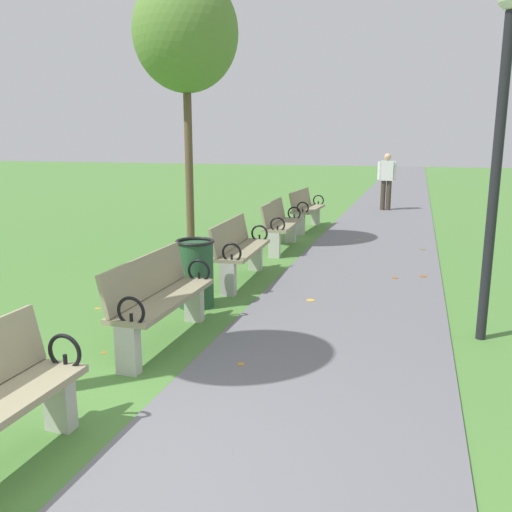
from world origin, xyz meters
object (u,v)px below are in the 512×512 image
object	(u,v)px
pedestrian_walking	(387,178)
park_bench_3	(239,249)
trash_bin	(196,273)
park_bench_5	(306,208)
lamp_post	(502,111)
tree_2	(186,34)
park_bench_4	(281,224)
park_bench_2	(160,298)

from	to	relation	value
pedestrian_walking	park_bench_3	bearing A→B (deg)	-100.04
trash_bin	park_bench_3	bearing A→B (deg)	83.42
park_bench_5	pedestrian_walking	bearing A→B (deg)	68.37
lamp_post	trash_bin	bearing A→B (deg)	176.56
park_bench_3	pedestrian_walking	xyz separation A→B (m)	(1.56, 8.79, 0.44)
park_bench_3	trash_bin	xyz separation A→B (m)	(-0.15, -1.28, -0.06)
pedestrian_walking	tree_2	bearing A→B (deg)	-115.00
park_bench_3	park_bench_4	xyz separation A→B (m)	(-0.00, 2.45, 0.00)
park_bench_3	park_bench_5	bearing A→B (deg)	90.00
park_bench_4	pedestrian_walking	world-z (taller)	pedestrian_walking
tree_2	pedestrian_walking	size ratio (longest dim) A/B	3.01
park_bench_2	lamp_post	bearing A→B (deg)	18.86
tree_2	lamp_post	world-z (taller)	tree_2
pedestrian_walking	trash_bin	bearing A→B (deg)	-99.60
park_bench_5	lamp_post	bearing A→B (deg)	-63.63
park_bench_2	lamp_post	distance (m)	3.79
park_bench_2	pedestrian_walking	xyz separation A→B (m)	(1.56, 11.34, 0.44)
park_bench_4	pedestrian_walking	size ratio (longest dim) A/B	1.00
park_bench_5	lamp_post	xyz separation A→B (m)	(3.15, -6.34, 1.82)
park_bench_4	lamp_post	xyz separation A→B (m)	(3.15, -3.93, 1.82)
trash_bin	park_bench_5	bearing A→B (deg)	88.63
tree_2	lamp_post	distance (m)	6.08
park_bench_5	tree_2	distance (m)	4.71
park_bench_3	lamp_post	distance (m)	3.92
park_bench_4	lamp_post	size ratio (longest dim) A/B	0.46
park_bench_5	trash_bin	distance (m)	6.15
pedestrian_walking	lamp_post	size ratio (longest dim) A/B	0.47
park_bench_2	tree_2	bearing A→B (deg)	109.70
park_bench_4	pedestrian_walking	bearing A→B (deg)	76.21
trash_bin	lamp_post	world-z (taller)	lamp_post
park_bench_3	park_bench_4	bearing A→B (deg)	90.00
park_bench_3	park_bench_4	size ratio (longest dim) A/B	1.00
park_bench_2	trash_bin	bearing A→B (deg)	96.60
park_bench_5	lamp_post	distance (m)	7.31
trash_bin	pedestrian_walking	bearing A→B (deg)	80.40
park_bench_4	park_bench_5	distance (m)	2.42
pedestrian_walking	trash_bin	world-z (taller)	pedestrian_walking
park_bench_5	pedestrian_walking	world-z (taller)	pedestrian_walking
park_bench_3	park_bench_5	size ratio (longest dim) A/B	1.00
park_bench_5	park_bench_2	bearing A→B (deg)	-90.00
park_bench_4	park_bench_5	xyz separation A→B (m)	(0.00, 2.42, 0.00)
park_bench_4	tree_2	distance (m)	3.75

